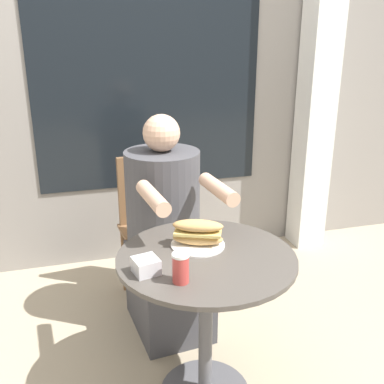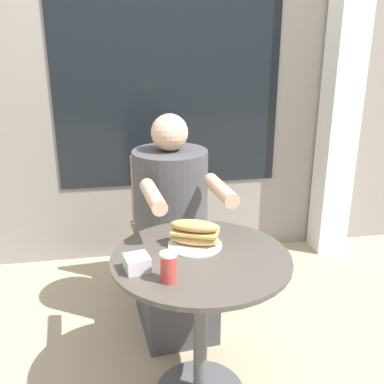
{
  "view_description": "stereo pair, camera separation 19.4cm",
  "coord_description": "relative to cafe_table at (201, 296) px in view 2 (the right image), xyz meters",
  "views": [
    {
      "loc": [
        -0.5,
        -1.55,
        1.55
      ],
      "look_at": [
        0.0,
        0.21,
        0.9
      ],
      "focal_mm": 42.0,
      "sensor_mm": 36.0,
      "label": 1
    },
    {
      "loc": [
        -0.31,
        -1.59,
        1.55
      ],
      "look_at": [
        0.0,
        0.21,
        0.9
      ],
      "focal_mm": 42.0,
      "sensor_mm": 36.0,
      "label": 2
    }
  ],
  "objects": [
    {
      "name": "storefront_wall",
      "position": [
        0.0,
        1.47,
        0.88
      ],
      "size": [
        8.0,
        0.09,
        2.8
      ],
      "color": "gray",
      "rests_on": "ground_plane"
    },
    {
      "name": "lattice_pillar",
      "position": [
        1.23,
        1.3,
        0.68
      ],
      "size": [
        0.22,
        0.22,
        2.4
      ],
      "color": "silver",
      "rests_on": "ground_plane"
    },
    {
      "name": "cafe_table",
      "position": [
        0.0,
        0.0,
        0.0
      ],
      "size": [
        0.73,
        0.73,
        0.7
      ],
      "color": "#47423D",
      "rests_on": "ground_plane"
    },
    {
      "name": "diner_chair",
      "position": [
        -0.06,
        0.92,
        0.0
      ],
      "size": [
        0.42,
        0.42,
        0.87
      ],
      "rotation": [
        0.0,
        0.0,
        3.24
      ],
      "color": "brown",
      "rests_on": "ground_plane"
    },
    {
      "name": "seated_diner",
      "position": [
        -0.04,
        0.57,
        -0.01
      ],
      "size": [
        0.44,
        0.72,
        1.18
      ],
      "rotation": [
        0.0,
        0.0,
        3.24
      ],
      "color": "#424247",
      "rests_on": "ground_plane"
    },
    {
      "name": "sandwich_on_plate",
      "position": [
        -0.01,
        0.1,
        0.24
      ],
      "size": [
        0.23,
        0.23,
        0.12
      ],
      "rotation": [
        0.0,
        0.0,
        -0.39
      ],
      "color": "white",
      "rests_on": "cafe_table"
    },
    {
      "name": "drink_cup",
      "position": [
        -0.15,
        -0.17,
        0.24
      ],
      "size": [
        0.06,
        0.06,
        0.11
      ],
      "color": "#B73D38",
      "rests_on": "cafe_table"
    },
    {
      "name": "napkin_box",
      "position": [
        -0.26,
        -0.07,
        0.22
      ],
      "size": [
        0.11,
        0.11,
        0.06
      ],
      "rotation": [
        0.0,
        0.0,
        0.21
      ],
      "color": "silver",
      "rests_on": "cafe_table"
    }
  ]
}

